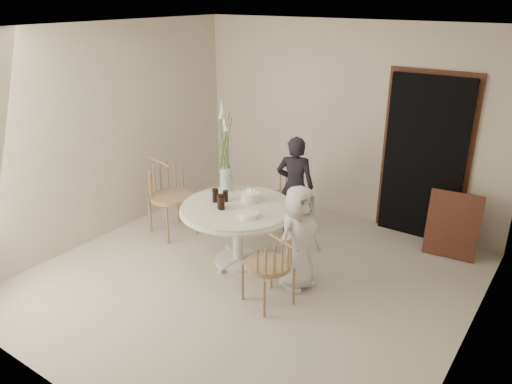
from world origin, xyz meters
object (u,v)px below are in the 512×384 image
Objects in this scene: table at (237,215)px; girl at (295,187)px; boy at (298,238)px; birthday_cake at (251,197)px; flower_vase at (225,153)px; chair_far at (292,188)px; chair_left at (166,187)px; chair_right at (275,262)px.

table is 1.04m from girl.
girl is 1.27m from boy.
girl is 0.84m from birthday_cake.
birthday_cake is 0.63m from flower_vase.
chair_far is 1.65m from boy.
chair_far is at bearing 95.05° from birthday_cake.
chair_far is (-0.06, 1.33, -0.11)m from table.
girl is at bearing 45.70° from boy.
flower_vase is at bearing 142.14° from table.
birthday_cake is (1.34, 0.05, 0.16)m from chair_left.
table is 0.79m from flower_vase.
chair_far is at bearing 70.66° from flower_vase.
table is 1.17× the size of flower_vase.
girl is (0.22, -0.31, 0.17)m from chair_far.
chair_far is at bearing -134.34° from chair_right.
flower_vase is (0.88, 0.17, 0.58)m from chair_left.
chair_right is 0.85× the size of chair_left.
girl reaches higher than chair_left.
chair_left is (-1.30, 0.15, 0.01)m from table.
chair_far reaches higher than table.
girl reaches higher than chair_right.
birthday_cake is (-0.80, 0.25, 0.20)m from boy.
chair_far is 1.17m from birthday_cake.
boy is at bearing -80.51° from chair_left.
table is at bearing -102.42° from chair_right.
chair_far is 0.41m from girl.
girl is at bearing -136.38° from chair_right.
table is 1.34m from chair_far.
boy reaches higher than chair_left.
chair_left is at bearing -177.87° from birthday_cake.
table is 1.02m from chair_right.
table is 1.38× the size of chair_left.
chair_far is at bearing 46.41° from boy.
boy is (0.85, -0.05, -0.03)m from table.
chair_left is 1.07m from flower_vase.
girl is 1.05m from flower_vase.
chair_left is 1.70m from girl.
flower_vase reaches higher than chair_right.
birthday_cake reaches higher than chair_far.
boy is 5.29× the size of birthday_cake.
birthday_cake is 0.19× the size of flower_vase.
chair_right is 0.61× the size of girl.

